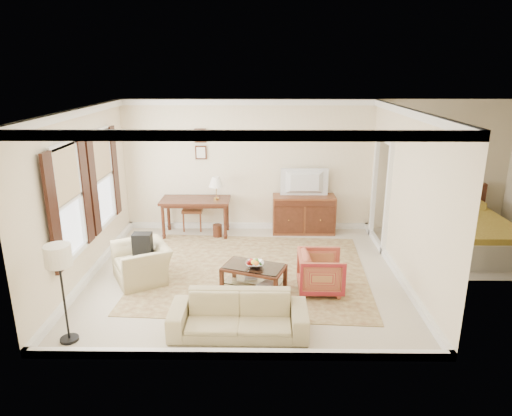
{
  "coord_description": "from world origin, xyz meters",
  "views": [
    {
      "loc": [
        0.29,
        -7.43,
        3.54
      ],
      "look_at": [
        0.2,
        0.3,
        1.15
      ],
      "focal_mm": 32.0,
      "sensor_mm": 36.0,
      "label": 1
    }
  ],
  "objects_px": {
    "tv": "(305,174)",
    "sofa": "(239,309)",
    "striped_armchair": "(321,270)",
    "writing_desk": "(196,204)",
    "coffee_table": "(254,271)",
    "club_armchair": "(142,257)",
    "sideboard": "(304,214)"
  },
  "relations": [
    {
      "from": "coffee_table",
      "to": "sideboard",
      "type": "bearing_deg",
      "value": 68.97
    },
    {
      "from": "tv",
      "to": "sideboard",
      "type": "bearing_deg",
      "value": -90.0
    },
    {
      "from": "sideboard",
      "to": "club_armchair",
      "type": "xyz_separation_m",
      "value": [
        -3.0,
        -2.43,
        0.01
      ]
    },
    {
      "from": "sideboard",
      "to": "tv",
      "type": "distance_m",
      "value": 0.92
    },
    {
      "from": "writing_desk",
      "to": "coffee_table",
      "type": "height_order",
      "value": "writing_desk"
    },
    {
      "from": "striped_armchair",
      "to": "sofa",
      "type": "distance_m",
      "value": 1.8
    },
    {
      "from": "sideboard",
      "to": "striped_armchair",
      "type": "bearing_deg",
      "value": -89.26
    },
    {
      "from": "striped_armchair",
      "to": "club_armchair",
      "type": "distance_m",
      "value": 3.06
    },
    {
      "from": "striped_armchair",
      "to": "sofa",
      "type": "height_order",
      "value": "same"
    },
    {
      "from": "writing_desk",
      "to": "sofa",
      "type": "relative_size",
      "value": 0.78
    },
    {
      "from": "sideboard",
      "to": "tv",
      "type": "relative_size",
      "value": 1.38
    },
    {
      "from": "sideboard",
      "to": "coffee_table",
      "type": "relative_size",
      "value": 1.21
    },
    {
      "from": "tv",
      "to": "striped_armchair",
      "type": "distance_m",
      "value": 2.96
    },
    {
      "from": "tv",
      "to": "coffee_table",
      "type": "bearing_deg",
      "value": 68.83
    },
    {
      "from": "tv",
      "to": "sofa",
      "type": "xyz_separation_m",
      "value": [
        -1.25,
        -4.06,
        -0.97
      ]
    },
    {
      "from": "sideboard",
      "to": "striped_armchair",
      "type": "height_order",
      "value": "sideboard"
    },
    {
      "from": "writing_desk",
      "to": "sideboard",
      "type": "distance_m",
      "value": 2.39
    },
    {
      "from": "coffee_table",
      "to": "sofa",
      "type": "bearing_deg",
      "value": -98.08
    },
    {
      "from": "club_armchair",
      "to": "sofa",
      "type": "distance_m",
      "value": 2.4
    },
    {
      "from": "writing_desk",
      "to": "striped_armchair",
      "type": "xyz_separation_m",
      "value": [
        2.41,
        -2.64,
        -0.33
      ]
    },
    {
      "from": "striped_armchair",
      "to": "club_armchair",
      "type": "xyz_separation_m",
      "value": [
        -3.03,
        0.39,
        0.06
      ]
    },
    {
      "from": "coffee_table",
      "to": "striped_armchair",
      "type": "distance_m",
      "value": 1.1
    },
    {
      "from": "club_armchair",
      "to": "sofa",
      "type": "height_order",
      "value": "club_armchair"
    },
    {
      "from": "striped_armchair",
      "to": "club_armchair",
      "type": "relative_size",
      "value": 0.76
    },
    {
      "from": "coffee_table",
      "to": "sofa",
      "type": "height_order",
      "value": "sofa"
    },
    {
      "from": "sideboard",
      "to": "sofa",
      "type": "xyz_separation_m",
      "value": [
        -1.25,
        -4.08,
        -0.05
      ]
    },
    {
      "from": "coffee_table",
      "to": "club_armchair",
      "type": "xyz_separation_m",
      "value": [
        -1.93,
        0.33,
        0.11
      ]
    },
    {
      "from": "tv",
      "to": "striped_armchair",
      "type": "relative_size",
      "value": 1.33
    },
    {
      "from": "sideboard",
      "to": "coffee_table",
      "type": "xyz_separation_m",
      "value": [
        -1.06,
        -2.76,
        -0.1
      ]
    },
    {
      "from": "writing_desk",
      "to": "tv",
      "type": "xyz_separation_m",
      "value": [
        2.37,
        0.16,
        0.63
      ]
    },
    {
      "from": "striped_armchair",
      "to": "writing_desk",
      "type": "bearing_deg",
      "value": 43.03
    },
    {
      "from": "sofa",
      "to": "coffee_table",
      "type": "bearing_deg",
      "value": 82.61
    }
  ]
}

